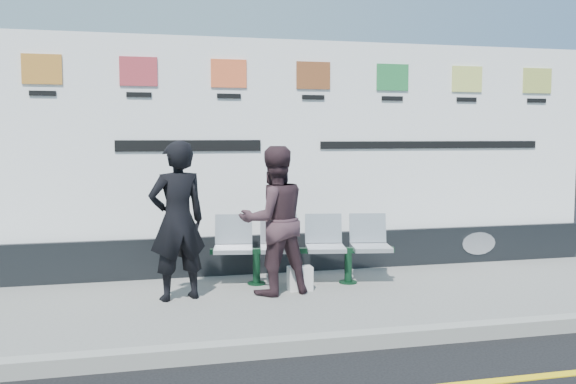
{
  "coord_description": "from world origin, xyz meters",
  "views": [
    {
      "loc": [
        -1.84,
        -4.27,
        1.9
      ],
      "look_at": [
        -0.07,
        2.83,
        1.25
      ],
      "focal_mm": 40.0,
      "sensor_mm": 36.0,
      "label": 1
    }
  ],
  "objects_px": {
    "bench": "(303,265)",
    "woman_right": "(274,220)",
    "billboard": "(311,172)",
    "woman_left": "(177,221)"
  },
  "relations": [
    {
      "from": "bench",
      "to": "woman_right",
      "type": "relative_size",
      "value": 1.27
    },
    {
      "from": "billboard",
      "to": "woman_left",
      "type": "bearing_deg",
      "value": -147.09
    },
    {
      "from": "billboard",
      "to": "woman_left",
      "type": "height_order",
      "value": "billboard"
    },
    {
      "from": "woman_left",
      "to": "woman_right",
      "type": "relative_size",
      "value": 1.04
    },
    {
      "from": "billboard",
      "to": "bench",
      "type": "bearing_deg",
      "value": -112.67
    },
    {
      "from": "billboard",
      "to": "woman_right",
      "type": "xyz_separation_m",
      "value": [
        -0.78,
        -1.19,
        -0.47
      ]
    },
    {
      "from": "billboard",
      "to": "bench",
      "type": "xyz_separation_m",
      "value": [
        -0.34,
        -0.8,
        -1.07
      ]
    },
    {
      "from": "bench",
      "to": "woman_left",
      "type": "distance_m",
      "value": 1.68
    },
    {
      "from": "billboard",
      "to": "woman_right",
      "type": "distance_m",
      "value": 1.5
    },
    {
      "from": "woman_left",
      "to": "bench",
      "type": "bearing_deg",
      "value": 179.39
    }
  ]
}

